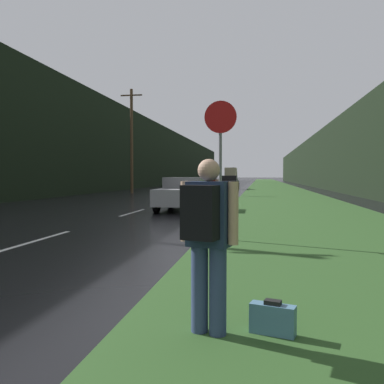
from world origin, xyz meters
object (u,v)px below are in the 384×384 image
stop_sign (220,154)px  hitchhiker_with_backpack (207,235)px  car_passing_near (185,194)px  delivery_truck (231,174)px  car_passing_far (230,182)px  suitcase (273,320)px  car_oncoming (210,181)px

stop_sign → hitchhiker_with_backpack: (0.42, -5.53, -1.02)m
stop_sign → car_passing_near: (-2.28, 7.81, -1.25)m
hitchhiker_with_backpack → delivery_truck: (-6.30, 93.23, 0.82)m
car_passing_far → delivery_truck: (-3.60, 53.82, 1.01)m
suitcase → car_oncoming: 52.14m
stop_sign → car_passing_far: 33.98m
suitcase → delivery_truck: bearing=109.8°
hitchhiker_with_backpack → car_passing_near: 13.61m
suitcase → hitchhiker_with_backpack: bearing=-154.2°
hitchhiker_with_backpack → delivery_truck: delivery_truck is taller
hitchhiker_with_backpack → car_oncoming: hitchhiker_with_backpack is taller
hitchhiker_with_backpack → delivery_truck: size_ratio=0.18×
stop_sign → car_passing_far: stop_sign is taller
car_passing_near → delivery_truck: delivery_truck is taller
hitchhiker_with_backpack → car_passing_near: size_ratio=0.38×
delivery_truck → car_passing_near: bearing=-87.4°
suitcase → delivery_truck: (-6.89, 93.12, 1.60)m
hitchhiker_with_backpack → car_passing_far: bearing=109.5°
car_passing_near → delivery_truck: 79.97m
stop_sign → car_passing_near: 8.23m
car_oncoming → hitchhiker_with_backpack: bearing=-83.1°
car_oncoming → delivery_truck: 41.46m
hitchhiker_with_backpack → car_oncoming: size_ratio=0.36×
hitchhiker_with_backpack → suitcase: size_ratio=3.75×
car_passing_near → car_passing_far: car_passing_far is taller
car_passing_far → delivery_truck: size_ratio=0.54×
car_passing_far → stop_sign: bearing=93.9°
suitcase → delivery_truck: 93.39m
car_passing_far → delivery_truck: bearing=-86.2°
suitcase → car_passing_far: size_ratio=0.09×
stop_sign → suitcase: size_ratio=7.29×
car_passing_near → car_passing_far: size_ratio=0.90×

